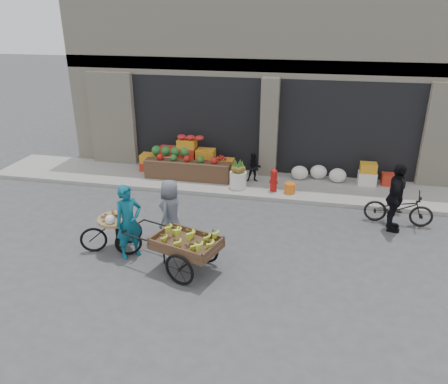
% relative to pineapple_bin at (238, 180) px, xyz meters
% --- Properties ---
extents(ground, '(80.00, 80.00, 0.00)m').
position_rel_pineapple_bin_xyz_m(ground, '(0.75, -3.60, -0.37)').
color(ground, '#424244').
rests_on(ground, ground).
extents(sidewalk, '(18.00, 2.20, 0.12)m').
position_rel_pineapple_bin_xyz_m(sidewalk, '(0.75, 0.50, -0.31)').
color(sidewalk, gray).
rests_on(sidewalk, ground).
extents(building, '(14.00, 6.45, 7.00)m').
position_rel_pineapple_bin_xyz_m(building, '(0.75, 4.43, 3.00)').
color(building, beige).
rests_on(building, ground).
extents(fruit_display, '(3.10, 1.12, 1.24)m').
position_rel_pineapple_bin_xyz_m(fruit_display, '(-1.73, 0.78, 0.30)').
color(fruit_display, red).
rests_on(fruit_display, sidewalk).
extents(pineapple_bin, '(0.52, 0.52, 0.50)m').
position_rel_pineapple_bin_xyz_m(pineapple_bin, '(0.00, 0.00, 0.00)').
color(pineapple_bin, silver).
rests_on(pineapple_bin, sidewalk).
extents(fire_hydrant, '(0.22, 0.22, 0.71)m').
position_rel_pineapple_bin_xyz_m(fire_hydrant, '(1.10, -0.05, 0.13)').
color(fire_hydrant, '#A5140F').
rests_on(fire_hydrant, sidewalk).
extents(orange_bucket, '(0.32, 0.32, 0.30)m').
position_rel_pineapple_bin_xyz_m(orange_bucket, '(1.60, -0.10, -0.10)').
color(orange_bucket, orange).
rests_on(orange_bucket, sidewalk).
extents(right_bay_goods, '(3.35, 0.60, 0.70)m').
position_rel_pineapple_bin_xyz_m(right_bay_goods, '(3.36, 1.10, 0.04)').
color(right_bay_goods, silver).
rests_on(right_bay_goods, sidewalk).
extents(seated_person, '(0.51, 0.43, 0.93)m').
position_rel_pineapple_bin_xyz_m(seated_person, '(0.40, 0.60, 0.21)').
color(seated_person, black).
rests_on(seated_person, sidewalk).
extents(banana_cart, '(2.53, 1.59, 0.99)m').
position_rel_pineapple_bin_xyz_m(banana_cart, '(-0.33, -4.61, 0.35)').
color(banana_cart, brown).
rests_on(banana_cart, ground).
extents(vendor_woman, '(0.73, 0.75, 1.74)m').
position_rel_pineapple_bin_xyz_m(vendor_woman, '(-1.71, -4.28, 0.50)').
color(vendor_woman, '#0D556B').
rests_on(vendor_woman, ground).
extents(tricycle_cart, '(1.45, 1.09, 0.95)m').
position_rel_pineapple_bin_xyz_m(tricycle_cart, '(-2.12, -4.09, 0.20)').
color(tricycle_cart, '#9E7F51').
rests_on(tricycle_cart, ground).
extents(vendor_grey, '(0.61, 0.84, 1.59)m').
position_rel_pineapple_bin_xyz_m(vendor_grey, '(-1.01, -3.44, 0.43)').
color(vendor_grey, slate).
rests_on(vendor_grey, ground).
extents(bicycle, '(1.76, 0.75, 0.90)m').
position_rel_pineapple_bin_xyz_m(bicycle, '(4.50, -1.31, 0.08)').
color(bicycle, black).
rests_on(bicycle, ground).
extents(cyclist, '(0.53, 1.08, 1.79)m').
position_rel_pineapple_bin_xyz_m(cyclist, '(4.30, -1.71, 0.52)').
color(cyclist, black).
rests_on(cyclist, ground).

